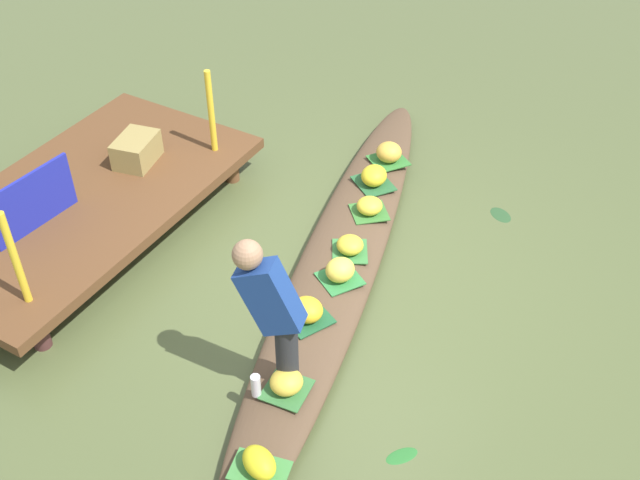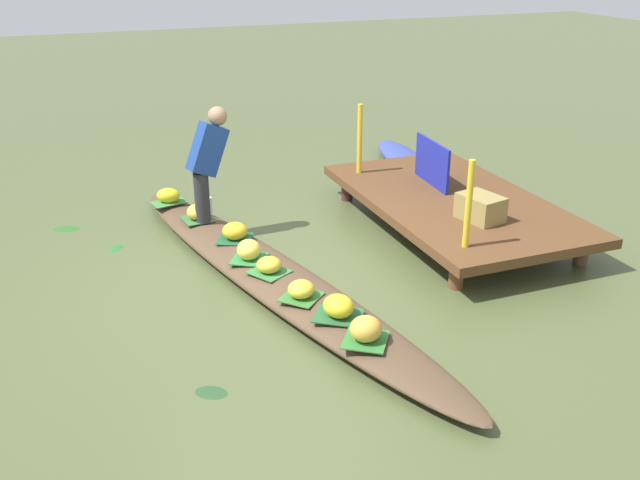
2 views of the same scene
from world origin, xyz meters
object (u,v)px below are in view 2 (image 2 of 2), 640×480
Objects in this scene: banana_bunch_1 at (235,231)px; banana_bunch_2 at (338,306)px; banana_bunch_4 at (197,212)px; moored_boat at (405,160)px; market_banner at (432,163)px; water_bottle at (209,205)px; vendor_boat at (271,275)px; banana_bunch_0 at (366,329)px; banana_bunch_5 at (269,265)px; banana_bunch_6 at (249,250)px; banana_bunch_3 at (301,289)px; produce_crate at (480,208)px; banana_bunch_7 at (168,195)px; vendor_person at (207,158)px.

banana_bunch_1 is 1.88m from banana_bunch_2.
banana_bunch_4 is at bearing -160.73° from banana_bunch_1.
banana_bunch_4 is (-2.52, -0.60, -0.01)m from banana_bunch_2.
moored_boat is 7.78× the size of banana_bunch_1.
water_bottle is at bearing -96.39° from market_banner.
vendor_boat is at bearing 14.74° from banana_bunch_4.
banana_bunch_5 is at bearing -166.94° from banana_bunch_0.
banana_bunch_4 is (1.43, -3.28, 0.18)m from moored_boat.
vendor_boat is 23.77× the size of banana_bunch_5.
banana_bunch_2 is at bearing 15.54° from banana_bunch_6.
banana_bunch_3 is (3.53, -2.85, 0.17)m from moored_boat.
banana_bunch_6 reaches higher than banana_bunch_3.
banana_bunch_3 is at bearing 6.84° from water_bottle.
banana_bunch_6 is (-1.74, -0.42, -0.00)m from banana_bunch_0.
banana_bunch_2 is 2.24m from produce_crate.
banana_bunch_7 is at bearing -166.66° from banana_bunch_0.
banana_bunch_1 is 1.37× the size of water_bottle.
produce_crate is at bearing 91.00° from banana_bunch_5.
produce_crate reaches higher than banana_bunch_4.
vendor_boat is 20.22× the size of banana_bunch_2.
banana_bunch_0 is 0.57× the size of produce_crate.
vendor_boat is 21.54× the size of banana_bunch_1.
banana_bunch_4 is at bearing -57.53° from moored_boat.
water_bottle reaches higher than banana_bunch_3.
banana_bunch_3 is at bearing -165.35° from banana_bunch_0.
banana_bunch_1 is 0.86m from vendor_person.
produce_crate is (-1.44, 1.93, 0.21)m from banana_bunch_0.
banana_bunch_4 is 0.62m from vendor_person.
vendor_boat is 23.15× the size of banana_bunch_4.
banana_bunch_1 is at bearing 9.39° from vendor_person.
moored_boat is 8.58× the size of banana_bunch_5.
banana_bunch_6 reaches higher than banana_bunch_1.
banana_bunch_5 is 1.61m from vendor_person.
vendor_boat is at bearing 15.48° from banana_bunch_7.
banana_bunch_7 is at bearing -104.51° from market_banner.
moored_boat is at bearing 112.48° from water_bottle.
banana_bunch_0 is 1.35× the size of water_bottle.
banana_bunch_2 reaches higher than banana_bunch_5.
banana_bunch_2 is 1.10× the size of banana_bunch_6.
vendor_person is (-2.03, -0.30, 0.62)m from banana_bunch_3.
vendor_boat is 1.14m from banana_bunch_2.
banana_bunch_7 is (-1.32, -0.43, -0.00)m from banana_bunch_1.
banana_bunch_7 is at bearing -167.06° from banana_bunch_3.
water_bottle is 0.22× the size of market_banner.
banana_bunch_3 is 0.95× the size of banana_bunch_6.
banana_bunch_7 reaches higher than vendor_boat.
banana_bunch_7 is 3.52m from produce_crate.
water_bottle reaches higher than moored_boat.
banana_bunch_1 is at bearing 176.58° from vendor_boat.
banana_bunch_0 is 0.86m from banana_bunch_3.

